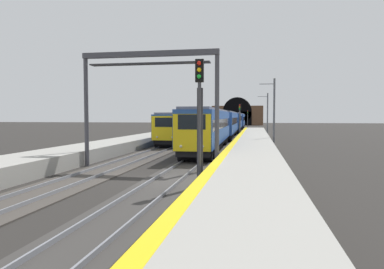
{
  "coord_description": "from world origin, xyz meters",
  "views": [
    {
      "loc": [
        -17.6,
        -4.48,
        3.4
      ],
      "look_at": [
        14.05,
        1.27,
        1.71
      ],
      "focal_mm": 33.04,
      "sensor_mm": 36.0,
      "label": 1
    }
  ],
  "objects_px": {
    "overhead_signal_gantry": "(149,80)",
    "catenary_mast_far": "(267,114)",
    "train_adjacent_platform": "(196,124)",
    "railway_signal_mid": "(240,117)",
    "railway_signal_far": "(248,117)",
    "catenary_mast_near": "(274,112)",
    "train_main_approaching": "(231,122)",
    "railway_signal_near": "(200,112)"
  },
  "relations": [
    {
      "from": "overhead_signal_gantry",
      "to": "catenary_mast_far",
      "type": "bearing_deg",
      "value": -12.15
    },
    {
      "from": "train_adjacent_platform",
      "to": "railway_signal_mid",
      "type": "relative_size",
      "value": 7.58
    },
    {
      "from": "train_adjacent_platform",
      "to": "railway_signal_mid",
      "type": "height_order",
      "value": "railway_signal_mid"
    },
    {
      "from": "railway_signal_far",
      "to": "catenary_mast_far",
      "type": "height_order",
      "value": "catenary_mast_far"
    },
    {
      "from": "railway_signal_far",
      "to": "catenary_mast_near",
      "type": "bearing_deg",
      "value": 3.66
    },
    {
      "from": "overhead_signal_gantry",
      "to": "train_main_approaching",
      "type": "bearing_deg",
      "value": -3.23
    },
    {
      "from": "train_adjacent_platform",
      "to": "railway_signal_mid",
      "type": "distance_m",
      "value": 7.06
    },
    {
      "from": "overhead_signal_gantry",
      "to": "railway_signal_near",
      "type": "bearing_deg",
      "value": -144.71
    },
    {
      "from": "train_main_approaching",
      "to": "train_adjacent_platform",
      "type": "bearing_deg",
      "value": -26.97
    },
    {
      "from": "train_adjacent_platform",
      "to": "railway_signal_far",
      "type": "height_order",
      "value": "railway_signal_far"
    },
    {
      "from": "catenary_mast_near",
      "to": "train_main_approaching",
      "type": "bearing_deg",
      "value": 14.9
    },
    {
      "from": "railway_signal_mid",
      "to": "train_adjacent_platform",
      "type": "bearing_deg",
      "value": -71.97
    },
    {
      "from": "railway_signal_near",
      "to": "railway_signal_far",
      "type": "xyz_separation_m",
      "value": [
        94.31,
        -0.0,
        -0.44
      ]
    },
    {
      "from": "catenary_mast_near",
      "to": "catenary_mast_far",
      "type": "height_order",
      "value": "catenary_mast_near"
    },
    {
      "from": "catenary_mast_far",
      "to": "railway_signal_near",
      "type": "bearing_deg",
      "value": 174.51
    },
    {
      "from": "train_adjacent_platform",
      "to": "catenary_mast_near",
      "type": "relative_size",
      "value": 5.35
    },
    {
      "from": "railway_signal_near",
      "to": "railway_signal_mid",
      "type": "xyz_separation_m",
      "value": [
        40.57,
        -0.0,
        -0.37
      ]
    },
    {
      "from": "overhead_signal_gantry",
      "to": "catenary_mast_far",
      "type": "relative_size",
      "value": 1.24
    },
    {
      "from": "train_adjacent_platform",
      "to": "railway_signal_mid",
      "type": "xyz_separation_m",
      "value": [
        2.16,
        -6.64,
        1.07
      ]
    },
    {
      "from": "catenary_mast_near",
      "to": "catenary_mast_far",
      "type": "xyz_separation_m",
      "value": [
        22.88,
        0.0,
        -0.07
      ]
    },
    {
      "from": "railway_signal_near",
      "to": "catenary_mast_far",
      "type": "xyz_separation_m",
      "value": [
        46.81,
        -4.5,
        0.2
      ]
    },
    {
      "from": "train_main_approaching",
      "to": "railway_signal_near",
      "type": "xyz_separation_m",
      "value": [
        -48.04,
        -1.91,
        1.28
      ]
    },
    {
      "from": "railway_signal_mid",
      "to": "overhead_signal_gantry",
      "type": "xyz_separation_m",
      "value": [
        -34.54,
        4.27,
        2.51
      ]
    },
    {
      "from": "overhead_signal_gantry",
      "to": "train_adjacent_platform",
      "type": "bearing_deg",
      "value": 4.18
    },
    {
      "from": "train_main_approaching",
      "to": "overhead_signal_gantry",
      "type": "relative_size",
      "value": 8.83
    },
    {
      "from": "train_adjacent_platform",
      "to": "railway_signal_far",
      "type": "bearing_deg",
      "value": 172.32
    },
    {
      "from": "train_adjacent_platform",
      "to": "overhead_signal_gantry",
      "type": "bearing_deg",
      "value": 3.28
    },
    {
      "from": "railway_signal_mid",
      "to": "catenary_mast_near",
      "type": "distance_m",
      "value": 17.25
    },
    {
      "from": "train_main_approaching",
      "to": "catenary_mast_near",
      "type": "bearing_deg",
      "value": 14.12
    },
    {
      "from": "train_adjacent_platform",
      "to": "railway_signal_near",
      "type": "distance_m",
      "value": 39.01
    },
    {
      "from": "train_main_approaching",
      "to": "railway_signal_mid",
      "type": "bearing_deg",
      "value": 13.53
    },
    {
      "from": "train_adjacent_platform",
      "to": "catenary_mast_far",
      "type": "bearing_deg",
      "value": 126.11
    },
    {
      "from": "overhead_signal_gantry",
      "to": "catenary_mast_near",
      "type": "xyz_separation_m",
      "value": [
        17.9,
        -8.78,
        -1.87
      ]
    },
    {
      "from": "train_main_approaching",
      "to": "railway_signal_far",
      "type": "relative_size",
      "value": 15.52
    },
    {
      "from": "railway_signal_far",
      "to": "catenary_mast_far",
      "type": "distance_m",
      "value": 47.71
    },
    {
      "from": "overhead_signal_gantry",
      "to": "catenary_mast_near",
      "type": "distance_m",
      "value": 20.03
    },
    {
      "from": "catenary_mast_near",
      "to": "catenary_mast_far",
      "type": "distance_m",
      "value": 22.88
    },
    {
      "from": "railway_signal_mid",
      "to": "catenary_mast_near",
      "type": "bearing_deg",
      "value": 15.16
    },
    {
      "from": "railway_signal_mid",
      "to": "overhead_signal_gantry",
      "type": "distance_m",
      "value": 34.89
    },
    {
      "from": "train_adjacent_platform",
      "to": "railway_signal_far",
      "type": "xyz_separation_m",
      "value": [
        55.9,
        -6.64,
        1.0
      ]
    },
    {
      "from": "railway_signal_near",
      "to": "catenary_mast_far",
      "type": "height_order",
      "value": "catenary_mast_far"
    },
    {
      "from": "overhead_signal_gantry",
      "to": "catenary_mast_far",
      "type": "height_order",
      "value": "overhead_signal_gantry"
    }
  ]
}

